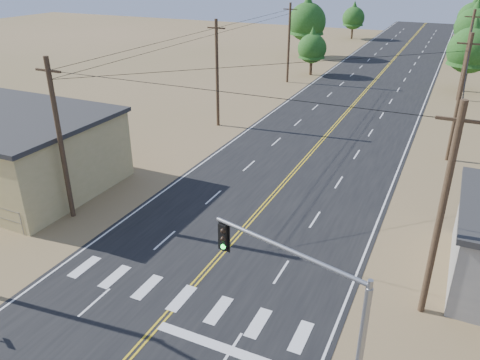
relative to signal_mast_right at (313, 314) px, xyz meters
The scene contains 14 objects.
road 26.98m from the signal_mast_right, 105.97° to the left, with size 15.00×200.00×0.02m, color black.
utility_pole_left_near 19.37m from the signal_mast_right, 157.00° to the left, with size 1.80×0.30×10.00m.
utility_pole_left_mid 32.83m from the signal_mast_right, 122.88° to the left, with size 1.80×0.30×10.00m.
utility_pole_left_far 50.80m from the signal_mast_right, 110.54° to the left, with size 1.80×0.30×10.00m.
utility_pole_right_near 8.23m from the signal_mast_right, 67.19° to the left, with size 1.80×0.30×10.00m.
utility_pole_right_mid 27.75m from the signal_mast_right, 83.41° to the left, with size 1.80×0.30×10.00m.
utility_pole_right_far 47.67m from the signal_mast_right, 86.17° to the left, with size 1.80×0.30×10.00m.
signal_mast_right is the anchor object (origin of this frame).
tree_left_near 55.59m from the signal_mast_right, 107.07° to the left, with size 3.99×3.99×6.64m.
tree_left_mid 69.54m from the signal_mast_right, 107.86° to the left, with size 6.13×6.13×10.22m.
tree_left_far 91.51m from the signal_mast_right, 101.83° to the left, with size 4.45×4.45×7.42m.
tree_right_near 52.36m from the signal_mast_right, 86.06° to the left, with size 5.40×5.40×9.00m.
tree_right_mid 73.56m from the signal_mast_right, 87.17° to the left, with size 5.79×5.79×9.65m.
tree_right_far 89.81m from the signal_mast_right, 87.86° to the left, with size 5.56×5.56×9.27m.
Camera 1 is at (10.11, -7.02, 14.70)m, focal length 35.00 mm.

